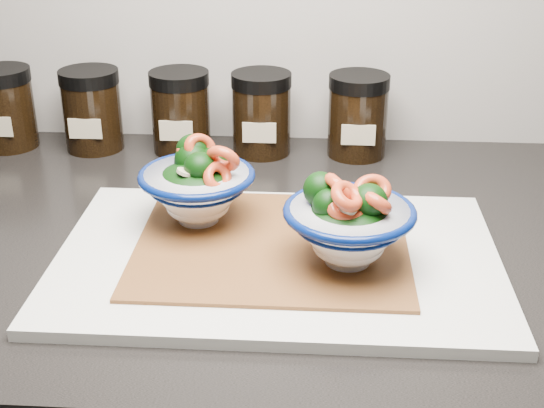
# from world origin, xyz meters

# --- Properties ---
(countertop) EXTENTS (3.50, 0.60, 0.04)m
(countertop) POSITION_xyz_m (0.00, 1.45, 0.88)
(countertop) COLOR black
(countertop) RESTS_ON cabinet
(cutting_board) EXTENTS (0.45, 0.30, 0.01)m
(cutting_board) POSITION_xyz_m (0.14, 1.38, 0.91)
(cutting_board) COLOR silver
(cutting_board) RESTS_ON countertop
(bamboo_mat) EXTENTS (0.28, 0.24, 0.00)m
(bamboo_mat) POSITION_xyz_m (0.14, 1.40, 0.91)
(bamboo_mat) COLOR brown
(bamboo_mat) RESTS_ON cutting_board
(bowl_left) EXTENTS (0.13, 0.13, 0.10)m
(bowl_left) POSITION_xyz_m (0.05, 1.44, 0.96)
(bowl_left) COLOR white
(bowl_left) RESTS_ON bamboo_mat
(bowl_right) EXTENTS (0.13, 0.13, 0.10)m
(bowl_right) POSITION_xyz_m (0.21, 1.36, 0.96)
(bowl_right) COLOR white
(bowl_right) RESTS_ON bamboo_mat
(spice_jar_a) EXTENTS (0.08, 0.08, 0.11)m
(spice_jar_a) POSITION_xyz_m (-0.26, 1.69, 0.96)
(spice_jar_a) COLOR black
(spice_jar_a) RESTS_ON countertop
(spice_jar_b) EXTENTS (0.08, 0.08, 0.11)m
(spice_jar_b) POSITION_xyz_m (-0.13, 1.69, 0.96)
(spice_jar_b) COLOR black
(spice_jar_b) RESTS_ON countertop
(spice_jar_c) EXTENTS (0.08, 0.08, 0.11)m
(spice_jar_c) POSITION_xyz_m (-0.01, 1.69, 0.96)
(spice_jar_c) COLOR black
(spice_jar_c) RESTS_ON countertop
(spice_jar_d) EXTENTS (0.08, 0.08, 0.11)m
(spice_jar_d) POSITION_xyz_m (0.10, 1.69, 0.96)
(spice_jar_d) COLOR black
(spice_jar_d) RESTS_ON countertop
(spice_jar_e) EXTENTS (0.08, 0.08, 0.11)m
(spice_jar_e) POSITION_xyz_m (0.23, 1.69, 0.96)
(spice_jar_e) COLOR black
(spice_jar_e) RESTS_ON countertop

